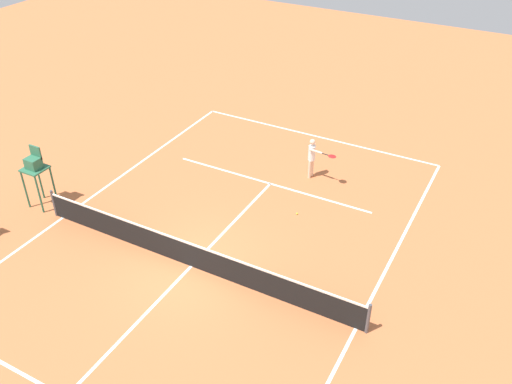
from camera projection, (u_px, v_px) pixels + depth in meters
The scene contains 6 objects.
ground_plane at pixel (191, 266), 17.82m from camera, with size 60.00×60.00×0.00m, color #C66B3D.
court_lines at pixel (191, 266), 17.82m from camera, with size 11.26×20.42×0.01m.
tennis_net at pixel (190, 254), 17.54m from camera, with size 11.86×0.10×1.07m.
player_serving at pixel (313, 155), 21.77m from camera, with size 1.26×0.67×1.70m.
tennis_ball at pixel (297, 214), 20.17m from camera, with size 0.07×0.07×0.07m, color #CCE033.
umpire_chair at pixel (35, 168), 19.82m from camera, with size 0.80×0.80×2.41m.
Camera 1 is at (-8.26, 10.92, 11.84)m, focal length 38.84 mm.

